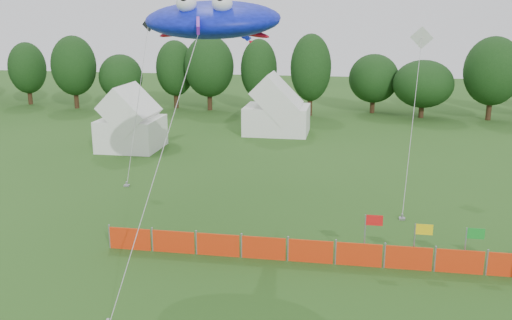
% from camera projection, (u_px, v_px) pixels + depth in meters
% --- Properties ---
extents(treeline, '(104.57, 8.78, 8.36)m').
position_uv_depth(treeline, '(337.00, 73.00, 57.17)').
color(treeline, '#382314').
rests_on(treeline, ground).
extents(tent_left, '(4.43, 4.43, 3.91)m').
position_uv_depth(tent_left, '(131.00, 123.00, 43.33)').
color(tent_left, white).
rests_on(tent_left, ground).
extents(tent_right, '(5.51, 4.41, 3.89)m').
position_uv_depth(tent_right, '(277.00, 111.00, 48.89)').
color(tent_right, white).
rests_on(tent_right, ground).
extents(barrier_fence, '(21.90, 0.06, 1.00)m').
position_uv_depth(barrier_fence, '(359.00, 255.00, 23.61)').
color(barrier_fence, red).
rests_on(barrier_fence, ground).
extents(flag_row, '(8.73, 0.69, 2.20)m').
position_uv_depth(flag_row, '(470.00, 243.00, 22.66)').
color(flag_row, gray).
rests_on(flag_row, ground).
extents(stingray_kite, '(6.54, 17.02, 11.02)m').
position_uv_depth(stingray_kite, '(215.00, 20.00, 25.15)').
color(stingray_kite, '#1020E6').
rests_on(stingray_kite, ground).
extents(small_kite_white, '(2.17, 9.43, 9.39)m').
position_uv_depth(small_kite_white, '(418.00, 74.00, 33.75)').
color(small_kite_white, white).
rests_on(small_kite_white, ground).
extents(small_kite_dark, '(0.91, 5.17, 9.88)m').
position_uv_depth(small_kite_dark, '(140.00, 84.00, 35.85)').
color(small_kite_dark, black).
rests_on(small_kite_dark, ground).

